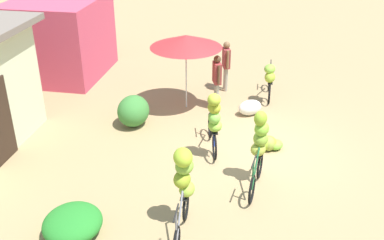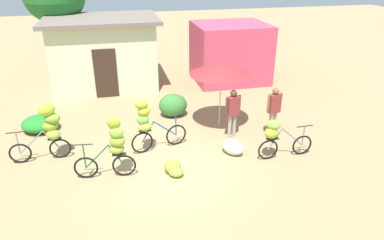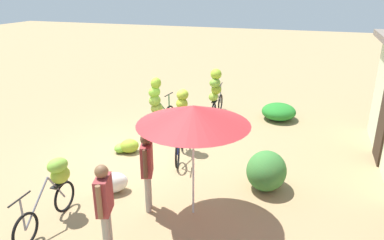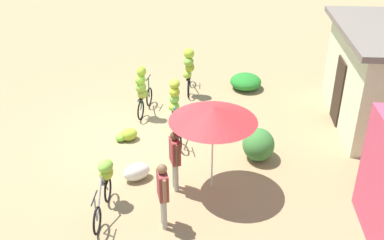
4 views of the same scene
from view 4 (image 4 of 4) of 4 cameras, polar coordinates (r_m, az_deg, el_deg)
ground_plane at (r=13.20m, az=-6.07°, el=-2.29°), size 60.00×60.00×0.00m
hedge_bush_front_left at (r=16.23m, az=6.81°, el=4.85°), size 1.18×1.10×0.52m
hedge_bush_front_right at (r=12.17m, az=8.40°, el=-3.07°), size 1.02×0.85×0.84m
market_umbrella at (r=10.14m, az=2.71°, el=0.76°), size 2.04×2.04×2.19m
bicycle_leftmost at (r=15.37m, az=-0.41°, el=6.76°), size 1.66×0.47×1.68m
bicycle_near_pile at (r=13.99m, az=-6.31°, el=4.01°), size 1.59×0.44×1.71m
bicycle_center_loaded at (r=12.94m, az=-2.18°, el=2.02°), size 1.72×0.55×1.67m
bicycle_by_shop at (r=10.34m, az=-10.99°, el=-7.68°), size 1.69×0.42×1.19m
banana_pile_on_ground at (r=13.11m, az=-8.20°, el=-1.83°), size 0.63×0.76×0.36m
produce_sack at (r=11.42m, az=-7.03°, el=-6.51°), size 0.76×0.83×0.44m
person_vendor at (r=10.59m, az=-2.17°, el=-4.43°), size 0.55×0.32×1.60m
person_bystander at (r=9.52m, az=-3.71°, el=-8.77°), size 0.56×0.31×1.60m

